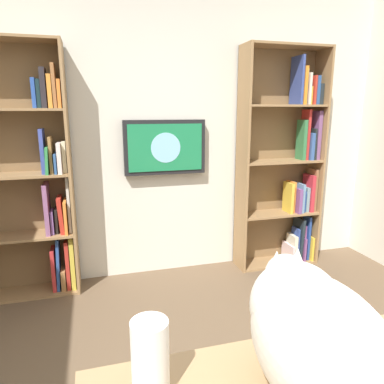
{
  "coord_description": "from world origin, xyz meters",
  "views": [
    {
      "loc": [
        0.59,
        1.03,
        1.55
      ],
      "look_at": [
        -0.02,
        -1.14,
        1.03
      ],
      "focal_mm": 33.32,
      "sensor_mm": 36.0,
      "label": 1
    }
  ],
  "objects_px": {
    "paper_towel_roll": "(150,358)",
    "wall_mounted_tv": "(165,147)",
    "bookshelf_left": "(288,165)",
    "bookshelf_right": "(33,181)",
    "cat": "(312,334)"
  },
  "relations": [
    {
      "from": "paper_towel_roll",
      "to": "wall_mounted_tv",
      "type": "bearing_deg",
      "value": -102.65
    },
    {
      "from": "bookshelf_left",
      "to": "paper_towel_roll",
      "type": "bearing_deg",
      "value": 51.95
    },
    {
      "from": "wall_mounted_tv",
      "to": "paper_towel_roll",
      "type": "xyz_separation_m",
      "value": [
        0.51,
        2.29,
        -0.36
      ]
    },
    {
      "from": "bookshelf_right",
      "to": "cat",
      "type": "bearing_deg",
      "value": 114.02
    },
    {
      "from": "wall_mounted_tv",
      "to": "paper_towel_roll",
      "type": "bearing_deg",
      "value": 77.35
    },
    {
      "from": "bookshelf_right",
      "to": "wall_mounted_tv",
      "type": "distance_m",
      "value": 1.15
    },
    {
      "from": "bookshelf_right",
      "to": "paper_towel_roll",
      "type": "distance_m",
      "value": 2.3
    },
    {
      "from": "cat",
      "to": "bookshelf_left",
      "type": "bearing_deg",
      "value": -118.92
    },
    {
      "from": "cat",
      "to": "bookshelf_right",
      "type": "bearing_deg",
      "value": -65.98
    },
    {
      "from": "cat",
      "to": "paper_towel_roll",
      "type": "relative_size",
      "value": 2.89
    },
    {
      "from": "wall_mounted_tv",
      "to": "paper_towel_roll",
      "type": "distance_m",
      "value": 2.38
    },
    {
      "from": "bookshelf_right",
      "to": "cat",
      "type": "height_order",
      "value": "bookshelf_right"
    },
    {
      "from": "bookshelf_left",
      "to": "cat",
      "type": "height_order",
      "value": "bookshelf_left"
    },
    {
      "from": "wall_mounted_tv",
      "to": "paper_towel_roll",
      "type": "relative_size",
      "value": 3.16
    },
    {
      "from": "bookshelf_right",
      "to": "bookshelf_left",
      "type": "bearing_deg",
      "value": 179.9
    }
  ]
}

